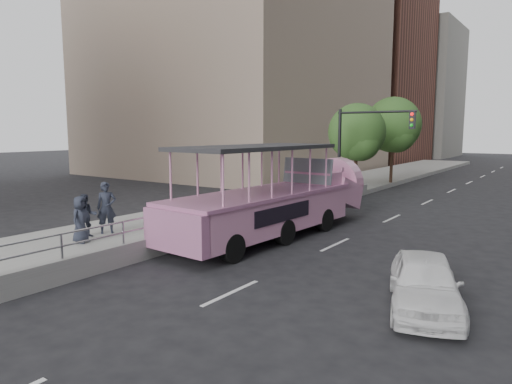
{
  "coord_description": "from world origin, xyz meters",
  "views": [
    {
      "loc": [
        7.88,
        -10.61,
        4.05
      ],
      "look_at": [
        -1.29,
        2.33,
        1.91
      ],
      "focal_mm": 32.0,
      "sensor_mm": 36.0,
      "label": 1
    }
  ],
  "objects": [
    {
      "name": "car",
      "position": [
        5.24,
        -0.28,
        0.64
      ],
      "size": [
        2.65,
        4.02,
        1.27
      ],
      "primitive_type": "imported",
      "rotation": [
        0.0,
        0.0,
        0.33
      ],
      "color": "white",
      "rests_on": "ground"
    },
    {
      "name": "kerb_wall",
      "position": [
        -3.12,
        2.0,
        0.48
      ],
      "size": [
        0.24,
        30.0,
        0.36
      ],
      "primitive_type": "cube",
      "color": "#9E9D98",
      "rests_on": "sidewalk"
    },
    {
      "name": "midrise_brick",
      "position": [
        -18.0,
        48.0,
        13.0
      ],
      "size": [
        18.0,
        16.0,
        26.0
      ],
      "primitive_type": "cube",
      "color": "brown",
      "rests_on": "ground"
    },
    {
      "name": "sidewalk",
      "position": [
        -5.75,
        10.0,
        0.15
      ],
      "size": [
        5.5,
        80.0,
        0.3
      ],
      "primitive_type": "cube",
      "color": "#969691",
      "rests_on": "ground"
    },
    {
      "name": "street_tree_far",
      "position": [
        -3.1,
        21.93,
        4.31
      ],
      "size": [
        3.97,
        3.97,
        6.45
      ],
      "color": "#3A241A",
      "rests_on": "ground"
    },
    {
      "name": "pedestrian_mid",
      "position": [
        -6.17,
        -1.18,
        1.07
      ],
      "size": [
        0.89,
        0.94,
        1.53
      ],
      "primitive_type": "imported",
      "rotation": [
        0.0,
        0.0,
        1.01
      ],
      "color": "#272B39",
      "rests_on": "sidewalk"
    },
    {
      "name": "midrise_stone_b",
      "position": [
        -16.0,
        64.0,
        10.0
      ],
      "size": [
        16.0,
        14.0,
        20.0
      ],
      "primitive_type": "cube",
      "color": "slate",
      "rests_on": "ground"
    },
    {
      "name": "ground",
      "position": [
        0.0,
        0.0,
        0.0
      ],
      "size": [
        160.0,
        160.0,
        0.0
      ],
      "primitive_type": "plane",
      "color": "black"
    },
    {
      "name": "parking_sign",
      "position": [
        -2.82,
        9.16,
        1.68
      ],
      "size": [
        0.09,
        0.6,
        2.66
      ],
      "color": "black",
      "rests_on": "ground"
    },
    {
      "name": "pedestrian_near",
      "position": [
        -6.1,
        -0.36,
        1.25
      ],
      "size": [
        0.75,
        0.83,
        1.9
      ],
      "primitive_type": "imported",
      "rotation": [
        0.0,
        0.0,
        1.01
      ],
      "color": "#272B39",
      "rests_on": "sidewalk"
    },
    {
      "name": "street_tree_near",
      "position": [
        -3.3,
        15.93,
        3.82
      ],
      "size": [
        3.52,
        3.52,
        5.72
      ],
      "color": "#3A241A",
      "rests_on": "ground"
    },
    {
      "name": "guardrail",
      "position": [
        -3.12,
        2.0,
        1.14
      ],
      "size": [
        0.07,
        22.0,
        0.71
      ],
      "color": "#ADAEB2",
      "rests_on": "kerb_wall"
    },
    {
      "name": "traffic_signal",
      "position": [
        -1.7,
        12.5,
        3.5
      ],
      "size": [
        4.2,
        0.32,
        5.2
      ],
      "color": "black",
      "rests_on": "ground"
    },
    {
      "name": "duck_boat",
      "position": [
        -1.55,
        4.21,
        1.31
      ],
      "size": [
        3.08,
        10.71,
        3.52
      ],
      "color": "black",
      "rests_on": "ground"
    },
    {
      "name": "pedestrian_far",
      "position": [
        -5.61,
        -1.76,
        1.09
      ],
      "size": [
        0.73,
        0.9,
        1.58
      ],
      "primitive_type": "imported",
      "rotation": [
        0.0,
        0.0,
        1.91
      ],
      "color": "#272B39",
      "rests_on": "sidewalk"
    }
  ]
}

